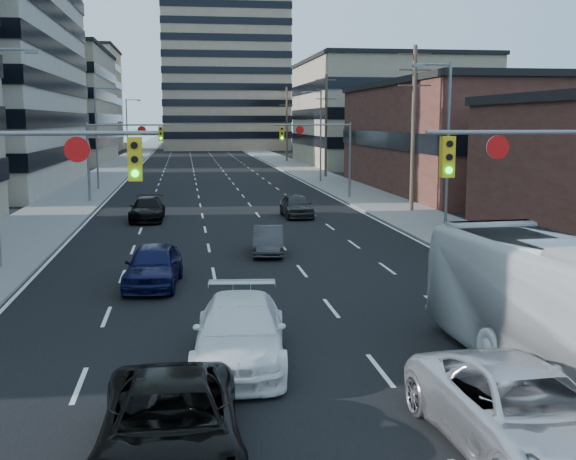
# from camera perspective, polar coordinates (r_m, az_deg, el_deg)

# --- Properties ---
(road_surface) EXTENTS (18.00, 300.00, 0.02)m
(road_surface) POSITION_cam_1_polar(r_m,az_deg,el_deg) (140.72, -7.01, 6.08)
(road_surface) COLOR black
(road_surface) RESTS_ON ground
(sidewalk_left) EXTENTS (5.00, 300.00, 0.15)m
(sidewalk_left) POSITION_cam_1_polar(r_m,az_deg,el_deg) (140.95, -11.72, 6.00)
(sidewalk_left) COLOR slate
(sidewalk_left) RESTS_ON ground
(sidewalk_right) EXTENTS (5.00, 300.00, 0.15)m
(sidewalk_right) POSITION_cam_1_polar(r_m,az_deg,el_deg) (141.42, -2.32, 6.18)
(sidewalk_right) COLOR slate
(sidewalk_right) RESTS_ON ground
(office_left_far) EXTENTS (20.00, 30.00, 16.00)m
(office_left_far) POSITION_cam_1_polar(r_m,az_deg,el_deg) (112.58, -19.22, 9.12)
(office_left_far) COLOR gray
(office_left_far) RESTS_ON ground
(storefront_right_mid) EXTENTS (20.00, 30.00, 9.00)m
(storefront_right_mid) POSITION_cam_1_polar(r_m,az_deg,el_deg) (66.27, 15.89, 6.91)
(storefront_right_mid) COLOR #472119
(storefront_right_mid) RESTS_ON ground
(office_right_far) EXTENTS (22.00, 28.00, 14.00)m
(office_right_far) POSITION_cam_1_polar(r_m,az_deg,el_deg) (102.42, 7.74, 9.05)
(office_right_far) COLOR gray
(office_right_far) RESTS_ON ground
(apartment_tower) EXTENTS (26.00, 26.00, 58.00)m
(apartment_tower) POSITION_cam_1_polar(r_m,az_deg,el_deg) (162.42, -5.15, 16.70)
(apartment_tower) COLOR gray
(apartment_tower) RESTS_ON ground
(bg_block_left) EXTENTS (24.00, 24.00, 20.00)m
(bg_block_left) POSITION_cam_1_polar(r_m,az_deg,el_deg) (152.69, -17.88, 9.68)
(bg_block_left) COLOR #ADA089
(bg_block_left) RESTS_ON ground
(bg_block_right) EXTENTS (22.00, 22.00, 12.00)m
(bg_block_right) POSITION_cam_1_polar(r_m,az_deg,el_deg) (144.82, 5.85, 8.54)
(bg_block_right) COLOR gray
(bg_block_right) RESTS_ON ground
(signal_near_right) EXTENTS (6.59, 0.33, 6.00)m
(signal_near_right) POSITION_cam_1_polar(r_m,az_deg,el_deg) (21.30, 20.89, 3.27)
(signal_near_right) COLOR slate
(signal_near_right) RESTS_ON ground
(signal_far_left) EXTENTS (6.09, 0.33, 6.00)m
(signal_far_left) POSITION_cam_1_polar(r_m,az_deg,el_deg) (55.79, -13.18, 6.55)
(signal_far_left) COLOR slate
(signal_far_left) RESTS_ON ground
(signal_far_right) EXTENTS (6.09, 0.33, 6.00)m
(signal_far_right) POSITION_cam_1_polar(r_m,az_deg,el_deg) (56.57, 2.62, 6.79)
(signal_far_right) COLOR slate
(signal_far_right) RESTS_ON ground
(utility_pole_block) EXTENTS (2.20, 0.28, 11.00)m
(utility_pole_block) POSITION_cam_1_polar(r_m,az_deg,el_deg) (48.94, 9.88, 8.12)
(utility_pole_block) COLOR #4C3D2D
(utility_pole_block) RESTS_ON ground
(utility_pole_midblock) EXTENTS (2.20, 0.28, 11.00)m
(utility_pole_midblock) POSITION_cam_1_polar(r_m,az_deg,el_deg) (78.03, 3.02, 8.37)
(utility_pole_midblock) COLOR #4C3D2D
(utility_pole_midblock) RESTS_ON ground
(utility_pole_distant) EXTENTS (2.20, 0.28, 11.00)m
(utility_pole_distant) POSITION_cam_1_polar(r_m,az_deg,el_deg) (107.62, -0.10, 8.45)
(utility_pole_distant) COLOR #4C3D2D
(utility_pole_distant) RESTS_ON ground
(streetlight_left_mid) EXTENTS (2.03, 0.22, 9.00)m
(streetlight_left_mid) POSITION_cam_1_polar(r_m,az_deg,el_deg) (65.99, -14.78, 7.43)
(streetlight_left_mid) COLOR slate
(streetlight_left_mid) RESTS_ON ground
(streetlight_left_far) EXTENTS (2.03, 0.22, 9.00)m
(streetlight_left_far) POSITION_cam_1_polar(r_m,az_deg,el_deg) (100.84, -12.51, 7.83)
(streetlight_left_far) COLOR slate
(streetlight_left_far) RESTS_ON ground
(streetlight_right_near) EXTENTS (2.03, 0.22, 9.00)m
(streetlight_right_near) POSITION_cam_1_polar(r_m,az_deg,el_deg) (37.94, 12.31, 6.84)
(streetlight_right_near) COLOR slate
(streetlight_right_near) RESTS_ON ground
(streetlight_right_far) EXTENTS (2.03, 0.22, 9.00)m
(streetlight_right_far) POSITION_cam_1_polar(r_m,az_deg,el_deg) (71.79, 2.48, 7.78)
(streetlight_right_far) COLOR slate
(streetlight_right_far) RESTS_ON ground
(black_pickup) EXTENTS (2.53, 5.46, 1.51)m
(black_pickup) POSITION_cam_1_polar(r_m,az_deg,el_deg) (13.41, -9.31, -14.99)
(black_pickup) COLOR black
(black_pickup) RESTS_ON ground
(white_van) EXTENTS (2.83, 5.81, 1.63)m
(white_van) POSITION_cam_1_polar(r_m,az_deg,el_deg) (18.47, -3.81, -8.04)
(white_van) COLOR white
(white_van) RESTS_ON ground
(silver_suv) EXTENTS (3.07, 6.05, 1.64)m
(silver_suv) POSITION_cam_1_polar(r_m,az_deg,el_deg) (14.28, 18.15, -13.56)
(silver_suv) COLOR silver
(silver_suv) RESTS_ON ground
(sedan_blue) EXTENTS (2.31, 4.85, 1.60)m
(sedan_blue) POSITION_cam_1_polar(r_m,az_deg,el_deg) (27.21, -10.58, -2.77)
(sedan_blue) COLOR #0E1039
(sedan_blue) RESTS_ON ground
(sedan_grey_center) EXTENTS (1.78, 4.03, 1.29)m
(sedan_grey_center) POSITION_cam_1_polar(r_m,az_deg,el_deg) (33.26, -1.59, -0.83)
(sedan_grey_center) COLOR #323234
(sedan_grey_center) RESTS_ON ground
(sedan_black_far) EXTENTS (2.14, 5.01, 1.44)m
(sedan_black_far) POSITION_cam_1_polar(r_m,az_deg,el_deg) (45.23, -11.05, 1.63)
(sedan_black_far) COLOR black
(sedan_black_far) RESTS_ON ground
(sedan_grey_right) EXTENTS (1.84, 4.42, 1.50)m
(sedan_grey_right) POSITION_cam_1_polar(r_m,az_deg,el_deg) (46.07, 0.67, 1.95)
(sedan_grey_right) COLOR #2F2E31
(sedan_grey_right) RESTS_ON ground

